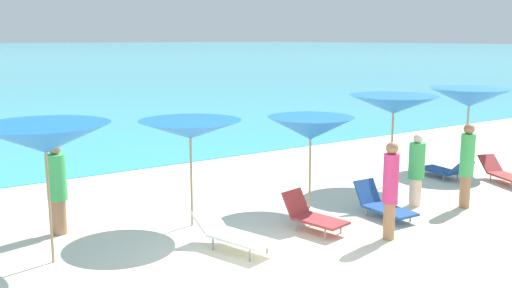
% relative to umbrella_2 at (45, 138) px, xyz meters
% --- Properties ---
extents(ground_plane, '(50.00, 100.00, 0.30)m').
position_rel_umbrella_2_xyz_m(ground_plane, '(2.77, 7.40, -2.29)').
color(ground_plane, beige).
extents(umbrella_2, '(2.28, 2.28, 2.39)m').
position_rel_umbrella_2_xyz_m(umbrella_2, '(0.00, 0.00, 0.00)').
color(umbrella_2, '#9E7F59').
rests_on(umbrella_2, ground_plane).
extents(umbrella_3, '(2.09, 2.09, 2.17)m').
position_rel_umbrella_2_xyz_m(umbrella_3, '(2.88, 0.38, -0.16)').
color(umbrella_3, '#9E7F59').
rests_on(umbrella_3, ground_plane).
extents(umbrella_4, '(2.08, 2.08, 2.06)m').
position_rel_umbrella_2_xyz_m(umbrella_4, '(5.63, -0.05, -0.33)').
color(umbrella_4, '#9E7F59').
rests_on(umbrella_4, ground_plane).
extents(umbrella_5, '(2.32, 2.32, 2.33)m').
position_rel_umbrella_2_xyz_m(umbrella_5, '(8.67, 0.31, -0.05)').
color(umbrella_5, '#9E7F59').
rests_on(umbrella_5, ground_plane).
extents(umbrella_6, '(2.43, 2.43, 2.34)m').
position_rel_umbrella_2_xyz_m(umbrella_6, '(11.99, 0.44, -0.07)').
color(umbrella_6, '#9E7F59').
rests_on(umbrella_6, ground_plane).
extents(lounge_chair_0, '(0.83, 1.39, 0.73)m').
position_rel_umbrella_2_xyz_m(lounge_chair_0, '(4.68, -1.26, -1.82)').
color(lounge_chair_0, '#A53333').
rests_on(lounge_chair_0, ground_plane).
extents(lounge_chair_1, '(0.78, 1.58, 0.60)m').
position_rel_umbrella_2_xyz_m(lounge_chair_1, '(10.39, -0.10, -1.89)').
color(lounge_chair_1, '#1E478C').
rests_on(lounge_chair_1, ground_plane).
extents(lounge_chair_2, '(0.99, 1.73, 0.63)m').
position_rel_umbrella_2_xyz_m(lounge_chair_2, '(2.83, -1.22, -1.84)').
color(lounge_chair_2, white).
rests_on(lounge_chair_2, ground_plane).
extents(lounge_chair_3, '(0.63, 1.44, 0.69)m').
position_rel_umbrella_2_xyz_m(lounge_chair_3, '(6.50, -1.42, -1.87)').
color(lounge_chair_3, '#1E478C').
rests_on(lounge_chair_3, ground_plane).
extents(lounge_chair_5, '(1.05, 1.71, 0.61)m').
position_rel_umbrella_2_xyz_m(lounge_chair_5, '(11.30, -1.21, -1.88)').
color(lounge_chair_5, '#A53333').
rests_on(lounge_chair_5, ground_plane).
extents(beachgoer_1, '(0.29, 0.29, 1.88)m').
position_rel_umbrella_2_xyz_m(beachgoer_1, '(5.56, -2.46, -1.12)').
color(beachgoer_1, '#A3704C').
rests_on(beachgoer_1, ground_plane).
extents(beachgoer_2, '(0.38, 0.38, 1.80)m').
position_rel_umbrella_2_xyz_m(beachgoer_2, '(0.51, 1.39, -1.20)').
color(beachgoer_2, '#A3704C').
rests_on(beachgoer_2, ground_plane).
extents(beachgoer_3, '(0.31, 0.31, 1.91)m').
position_rel_umbrella_2_xyz_m(beachgoer_3, '(8.51, -2.02, -1.11)').
color(beachgoer_3, '#A3704C').
rests_on(beachgoer_3, ground_plane).
extents(beachgoer_4, '(0.36, 0.36, 1.65)m').
position_rel_umbrella_2_xyz_m(beachgoer_4, '(7.72, -1.28, -1.28)').
color(beachgoer_4, beige).
rests_on(beachgoer_4, ground_plane).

